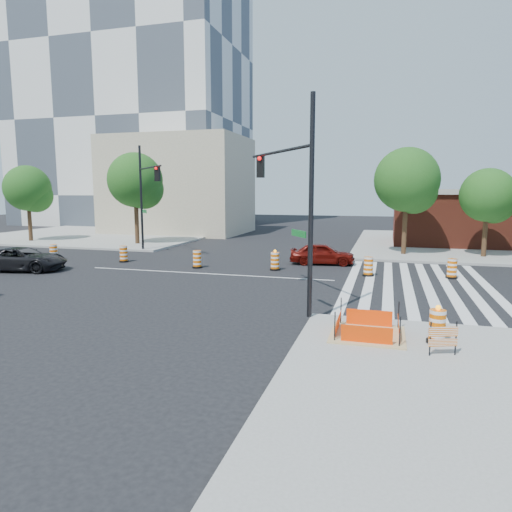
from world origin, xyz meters
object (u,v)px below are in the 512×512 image
object	(u,v)px
dark_suv	(23,259)
red_coupe	(322,254)
signal_pole_se	(292,187)
signal_pole_nw	(146,188)

from	to	relation	value
dark_suv	red_coupe	bearing A→B (deg)	-78.52
red_coupe	signal_pole_se	size ratio (longest dim) A/B	0.52
red_coupe	signal_pole_se	xyz separation A→B (m)	(0.34, -11.11, 3.97)
red_coupe	dark_suv	xyz separation A→B (m)	(-15.97, -6.92, -0.01)
signal_pole_se	signal_pole_nw	size ratio (longest dim) A/B	0.99
red_coupe	signal_pole_se	distance (m)	11.80
signal_pole_nw	red_coupe	bearing A→B (deg)	41.08
signal_pole_se	red_coupe	bearing A→B (deg)	-34.51
red_coupe	dark_suv	world-z (taller)	red_coupe
signal_pole_nw	signal_pole_se	bearing A→B (deg)	3.52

